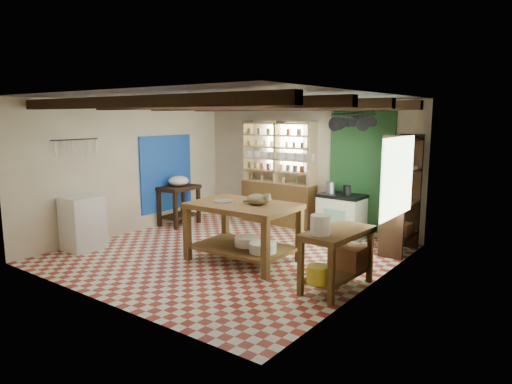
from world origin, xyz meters
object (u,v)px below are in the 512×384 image
Objects in this scene: work_table at (243,232)px; white_cabinet at (83,223)px; stove at (341,216)px; prep_table at (179,205)px; right_counter at (337,260)px; cat at (258,199)px.

work_table reaches higher than white_cabinet.
stove is 3.43m from prep_table.
right_counter is (1.75, -0.19, -0.06)m from work_table.
prep_table is at bearing 155.35° from work_table.
white_cabinet is at bearing -168.90° from cat.
cat is at bearing 21.13° from white_cabinet.
prep_table is at bearing 88.21° from white_cabinet.
right_counter is at bearing -62.90° from stove.
white_cabinet is 3.19m from cat.
stove is 0.75× the size of right_counter.
stove is at bearing 70.00° from cat.
white_cabinet is at bearing -93.84° from prep_table.
work_table is 1.98× the size of prep_table.
prep_table is (-3.22, -1.17, 0.01)m from stove.
work_table is at bearing -102.20° from stove.
white_cabinet is at bearing -163.97° from right_counter.
stove is at bearing 45.42° from white_cabinet.
right_counter is 1.64m from cat.
right_counter is (1.16, -2.49, -0.01)m from stove.
prep_table is (-2.63, 1.13, -0.05)m from work_table.
prep_table is 3.14m from cat.
work_table is at bearing -26.66° from prep_table.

